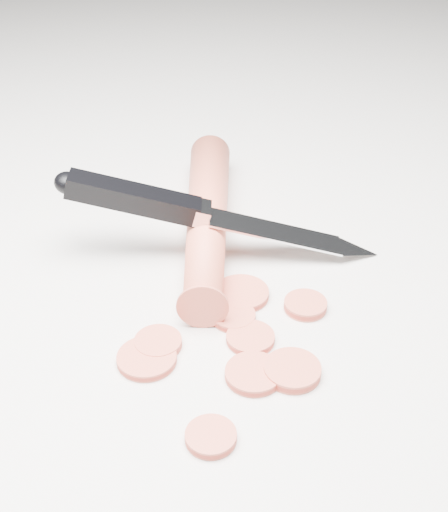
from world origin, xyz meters
TOP-DOWN VIEW (x-y plane):
  - ground at (0.00, 0.00)m, footprint 2.40×2.40m
  - carrot at (0.07, 0.06)m, footprint 0.16×0.19m
  - carrot_slice_0 at (-0.04, -0.03)m, footprint 0.04×0.04m
  - carrot_slice_1 at (0.03, -0.10)m, footprint 0.04×0.04m
  - carrot_slice_2 at (0.05, -0.01)m, footprint 0.04×0.04m
  - carrot_slice_3 at (0.08, -0.05)m, footprint 0.03×0.03m
  - carrot_slice_4 at (0.03, -0.03)m, footprint 0.03×0.03m
  - carrot_slice_5 at (-0.03, -0.02)m, footprint 0.03×0.03m
  - carrot_slice_6 at (0.01, -0.08)m, footprint 0.04×0.04m
  - carrot_slice_7 at (-0.04, -0.11)m, footprint 0.03×0.03m
  - carrot_slice_8 at (0.03, -0.06)m, footprint 0.03×0.03m
  - kitchen_knife at (0.07, 0.04)m, footprint 0.21×0.17m

SIDE VIEW (x-z plane):
  - ground at x=0.00m, z-range 0.00..0.00m
  - carrot_slice_8 at x=0.03m, z-range 0.00..0.01m
  - carrot_slice_0 at x=-0.04m, z-range 0.00..0.01m
  - carrot_slice_4 at x=0.03m, z-range 0.00..0.01m
  - carrot_slice_2 at x=0.05m, z-range 0.00..0.01m
  - carrot_slice_6 at x=0.01m, z-range 0.00..0.01m
  - carrot_slice_7 at x=-0.04m, z-range 0.00..0.01m
  - carrot_slice_5 at x=-0.03m, z-range 0.00..0.01m
  - carrot_slice_3 at x=0.08m, z-range 0.00..0.01m
  - carrot_slice_1 at x=0.03m, z-range 0.00..0.01m
  - carrot at x=0.07m, z-range 0.00..0.03m
  - kitchen_knife at x=0.07m, z-range 0.00..0.07m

